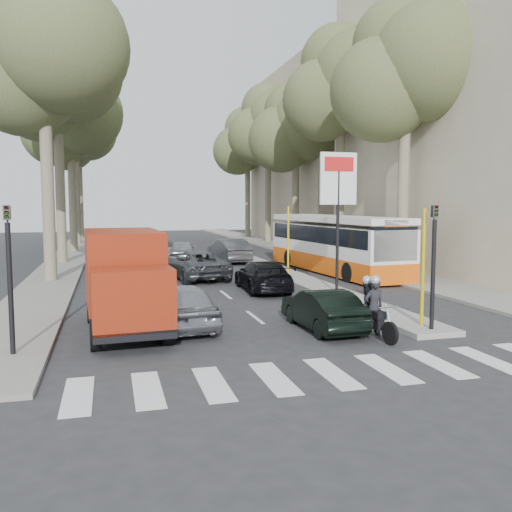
# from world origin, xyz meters

# --- Properties ---
(ground) EXTENTS (120.00, 120.00, 0.00)m
(ground) POSITION_xyz_m (0.00, 0.00, 0.00)
(ground) COLOR #28282B
(ground) RESTS_ON ground
(sidewalk_right) EXTENTS (3.20, 70.00, 0.12)m
(sidewalk_right) POSITION_xyz_m (8.60, 25.00, 0.06)
(sidewalk_right) COLOR gray
(sidewalk_right) RESTS_ON ground
(median_left) EXTENTS (2.40, 64.00, 0.12)m
(median_left) POSITION_xyz_m (-8.00, 28.00, 0.06)
(median_left) COLOR gray
(median_left) RESTS_ON ground
(traffic_island) EXTENTS (1.50, 26.00, 0.16)m
(traffic_island) POSITION_xyz_m (3.25, 11.00, 0.08)
(traffic_island) COLOR gray
(traffic_island) RESTS_ON ground
(building_near) EXTENTS (11.00, 18.00, 18.00)m
(building_near) POSITION_xyz_m (15.50, 12.00, 9.00)
(building_near) COLOR beige
(building_near) RESTS_ON ground
(building_far) EXTENTS (11.00, 20.00, 16.00)m
(building_far) POSITION_xyz_m (15.50, 34.00, 8.00)
(building_far) COLOR #B7A88E
(building_far) RESTS_ON ground
(billboard) EXTENTS (1.50, 12.10, 5.60)m
(billboard) POSITION_xyz_m (3.25, 5.00, 3.70)
(billboard) COLOR yellow
(billboard) RESTS_ON ground
(traffic_light_island) EXTENTS (0.16, 0.41, 3.60)m
(traffic_light_island) POSITION_xyz_m (3.25, -1.50, 2.49)
(traffic_light_island) COLOR black
(traffic_light_island) RESTS_ON ground
(traffic_light_left) EXTENTS (0.16, 0.41, 3.60)m
(traffic_light_left) POSITION_xyz_m (-7.60, -1.00, 2.49)
(traffic_light_left) COLOR black
(traffic_light_left) RESTS_ON ground
(tree_l_a) EXTENTS (7.40, 7.20, 14.10)m
(tree_l_a) POSITION_xyz_m (-7.87, 12.11, 10.38)
(tree_l_a) COLOR #6B604C
(tree_l_a) RESTS_ON ground
(tree_l_b) EXTENTS (7.40, 7.20, 14.88)m
(tree_l_b) POSITION_xyz_m (-7.97, 20.11, 11.07)
(tree_l_b) COLOR #6B604C
(tree_l_b) RESTS_ON ground
(tree_l_c) EXTENTS (7.40, 7.20, 13.71)m
(tree_l_c) POSITION_xyz_m (-7.77, 28.11, 10.04)
(tree_l_c) COLOR #6B604C
(tree_l_c) RESTS_ON ground
(tree_l_d) EXTENTS (7.40, 7.20, 15.66)m
(tree_l_d) POSITION_xyz_m (-7.87, 36.11, 11.76)
(tree_l_d) COLOR #6B604C
(tree_l_d) RESTS_ON ground
(tree_l_e) EXTENTS (7.40, 7.20, 14.49)m
(tree_l_e) POSITION_xyz_m (-7.97, 44.11, 10.73)
(tree_l_e) COLOR #6B604C
(tree_l_e) RESTS_ON ground
(tree_r_a) EXTENTS (7.40, 7.20, 14.10)m
(tree_r_a) POSITION_xyz_m (9.13, 10.11, 10.38)
(tree_r_a) COLOR #6B604C
(tree_r_a) RESTS_ON ground
(tree_r_b) EXTENTS (7.40, 7.20, 15.27)m
(tree_r_b) POSITION_xyz_m (9.23, 18.11, 11.42)
(tree_r_b) COLOR #6B604C
(tree_r_b) RESTS_ON ground
(tree_r_c) EXTENTS (7.40, 7.20, 13.32)m
(tree_r_c) POSITION_xyz_m (9.03, 26.11, 9.69)
(tree_r_c) COLOR #6B604C
(tree_r_c) RESTS_ON ground
(tree_r_d) EXTENTS (7.40, 7.20, 14.88)m
(tree_r_d) POSITION_xyz_m (9.13, 34.11, 11.07)
(tree_r_d) COLOR #6B604C
(tree_r_d) RESTS_ON ground
(tree_r_e) EXTENTS (7.40, 7.20, 14.10)m
(tree_r_e) POSITION_xyz_m (9.23, 42.11, 10.38)
(tree_r_e) COLOR #6B604C
(tree_r_e) RESTS_ON ground
(silver_hatchback) EXTENTS (2.01, 4.11, 1.35)m
(silver_hatchback) POSITION_xyz_m (-3.38, 1.16, 0.68)
(silver_hatchback) COLOR #9B9DA3
(silver_hatchback) RESTS_ON ground
(dark_hatchback) EXTENTS (1.38, 3.63, 1.18)m
(dark_hatchback) POSITION_xyz_m (0.54, -0.14, 0.59)
(dark_hatchback) COLOR black
(dark_hatchback) RESTS_ON ground
(queue_car_a) EXTENTS (2.88, 5.18, 1.37)m
(queue_car_a) POSITION_xyz_m (-1.31, 11.41, 0.69)
(queue_car_a) COLOR #484B50
(queue_car_a) RESTS_ON ground
(queue_car_b) EXTENTS (1.93, 4.43, 1.27)m
(queue_car_b) POSITION_xyz_m (0.80, 7.00, 0.63)
(queue_car_b) COLOR black
(queue_car_b) RESTS_ON ground
(queue_car_c) EXTENTS (2.15, 4.38, 1.44)m
(queue_car_c) POSITION_xyz_m (-1.10, 18.42, 0.72)
(queue_car_c) COLOR gray
(queue_car_c) RESTS_ON ground
(queue_car_d) EXTENTS (2.08, 4.65, 1.48)m
(queue_car_d) POSITION_xyz_m (1.80, 18.25, 0.74)
(queue_car_d) COLOR #4D4F55
(queue_car_d) RESTS_ON ground
(queue_car_e) EXTENTS (2.21, 4.49, 1.26)m
(queue_car_e) POSITION_xyz_m (-4.29, 12.90, 0.63)
(queue_car_e) COLOR black
(queue_car_e) RESTS_ON ground
(red_truck) EXTENTS (2.31, 5.46, 2.86)m
(red_truck) POSITION_xyz_m (-4.95, 1.19, 1.51)
(red_truck) COLOR black
(red_truck) RESTS_ON ground
(city_bus) EXTENTS (3.31, 11.62, 3.02)m
(city_bus) POSITION_xyz_m (6.20, 12.11, 1.59)
(city_bus) COLOR #EA570D
(city_bus) RESTS_ON ground
(motorcycle) EXTENTS (0.79, 2.03, 1.73)m
(motorcycle) POSITION_xyz_m (1.48, -1.29, 0.78)
(motorcycle) COLOR black
(motorcycle) RESTS_ON ground
(pedestrian_near) EXTENTS (0.97, 0.98, 1.58)m
(pedestrian_near) POSITION_xyz_m (9.24, 10.63, 0.91)
(pedestrian_near) COLOR #403651
(pedestrian_near) RESTS_ON sidewalk_right
(pedestrian_far) EXTENTS (1.25, 1.21, 1.86)m
(pedestrian_far) POSITION_xyz_m (7.52, 7.64, 1.05)
(pedestrian_far) COLOR brown
(pedestrian_far) RESTS_ON sidewalk_right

